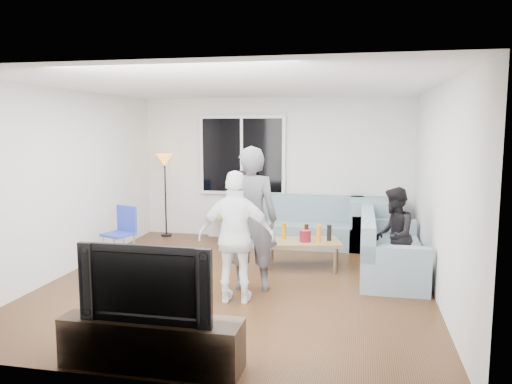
% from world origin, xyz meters
% --- Properties ---
extents(floor, '(5.00, 5.50, 0.04)m').
position_xyz_m(floor, '(0.00, 0.00, -0.02)').
color(floor, '#56351C').
rests_on(floor, ground).
extents(ceiling, '(5.00, 5.50, 0.04)m').
position_xyz_m(ceiling, '(0.00, 0.00, 2.62)').
color(ceiling, white).
rests_on(ceiling, ground).
extents(wall_back, '(5.00, 0.04, 2.60)m').
position_xyz_m(wall_back, '(0.00, 2.77, 1.30)').
color(wall_back, silver).
rests_on(wall_back, ground).
extents(wall_front, '(5.00, 0.04, 2.60)m').
position_xyz_m(wall_front, '(0.00, -2.77, 1.30)').
color(wall_front, silver).
rests_on(wall_front, ground).
extents(wall_left, '(0.04, 5.50, 2.60)m').
position_xyz_m(wall_left, '(-2.52, 0.00, 1.30)').
color(wall_left, silver).
rests_on(wall_left, ground).
extents(wall_right, '(0.04, 5.50, 2.60)m').
position_xyz_m(wall_right, '(2.52, 0.00, 1.30)').
color(wall_right, silver).
rests_on(wall_right, ground).
extents(window_frame, '(1.62, 0.06, 1.47)m').
position_xyz_m(window_frame, '(-0.60, 2.69, 1.55)').
color(window_frame, white).
rests_on(window_frame, wall_back).
extents(window_glass, '(1.50, 0.02, 1.35)m').
position_xyz_m(window_glass, '(-0.60, 2.65, 1.55)').
color(window_glass, black).
rests_on(window_glass, window_frame).
extents(window_mullion, '(0.05, 0.03, 1.35)m').
position_xyz_m(window_mullion, '(-0.60, 2.64, 1.55)').
color(window_mullion, white).
rests_on(window_mullion, window_frame).
extents(radiator, '(1.30, 0.12, 0.62)m').
position_xyz_m(radiator, '(-0.60, 2.65, 0.31)').
color(radiator, silver).
rests_on(radiator, floor).
extents(potted_plant, '(0.20, 0.16, 0.34)m').
position_xyz_m(potted_plant, '(-0.44, 2.62, 0.79)').
color(potted_plant, '#326729').
rests_on(potted_plant, radiator).
extents(vase, '(0.20, 0.20, 0.17)m').
position_xyz_m(vase, '(-0.80, 2.62, 0.70)').
color(vase, silver).
rests_on(vase, radiator).
extents(sofa_back_section, '(2.30, 0.85, 0.85)m').
position_xyz_m(sofa_back_section, '(0.48, 2.27, 0.42)').
color(sofa_back_section, slate).
rests_on(sofa_back_section, floor).
extents(sofa_right_section, '(2.00, 0.85, 0.85)m').
position_xyz_m(sofa_right_section, '(2.02, 0.78, 0.42)').
color(sofa_right_section, slate).
rests_on(sofa_right_section, floor).
extents(sofa_corner, '(0.85, 0.85, 0.85)m').
position_xyz_m(sofa_corner, '(1.84, 2.27, 0.42)').
color(sofa_corner, slate).
rests_on(sofa_corner, floor).
extents(cushion_yellow, '(0.43, 0.38, 0.14)m').
position_xyz_m(cushion_yellow, '(-0.90, 2.25, 0.51)').
color(cushion_yellow, gold).
rests_on(cushion_yellow, sofa_back_section).
extents(cushion_red, '(0.46, 0.44, 0.13)m').
position_xyz_m(cushion_red, '(-0.39, 2.33, 0.51)').
color(cushion_red, maroon).
rests_on(cushion_red, sofa_back_section).
extents(coffee_table, '(1.21, 0.84, 0.40)m').
position_xyz_m(coffee_table, '(0.74, 0.89, 0.20)').
color(coffee_table, olive).
rests_on(coffee_table, floor).
extents(pitcher, '(0.17, 0.17, 0.17)m').
position_xyz_m(pitcher, '(0.79, 0.84, 0.49)').
color(pitcher, maroon).
rests_on(pitcher, coffee_table).
extents(side_chair, '(0.51, 0.51, 0.86)m').
position_xyz_m(side_chair, '(-2.05, 0.56, 0.43)').
color(side_chair, '#293BB2').
rests_on(side_chair, floor).
extents(floor_lamp, '(0.32, 0.32, 1.56)m').
position_xyz_m(floor_lamp, '(-2.05, 2.47, 0.78)').
color(floor_lamp, orange).
rests_on(floor_lamp, floor).
extents(player_left, '(0.71, 0.50, 1.85)m').
position_xyz_m(player_left, '(0.22, -0.27, 0.92)').
color(player_left, '#4F4E54').
rests_on(player_left, floor).
extents(player_right, '(0.95, 0.45, 1.58)m').
position_xyz_m(player_right, '(0.15, -0.76, 0.79)').
color(player_right, white).
rests_on(player_right, floor).
extents(spectator_right, '(0.54, 0.67, 1.30)m').
position_xyz_m(spectator_right, '(2.02, 0.36, 0.65)').
color(spectator_right, black).
rests_on(spectator_right, floor).
extents(spectator_back, '(0.88, 0.57, 1.29)m').
position_xyz_m(spectator_back, '(-0.51, 2.30, 0.65)').
color(spectator_back, black).
rests_on(spectator_back, floor).
extents(tv_console, '(1.60, 0.40, 0.44)m').
position_xyz_m(tv_console, '(-0.18, -2.50, 0.22)').
color(tv_console, '#36261B').
rests_on(tv_console, floor).
extents(television, '(1.18, 0.15, 0.68)m').
position_xyz_m(television, '(-0.18, -2.50, 0.78)').
color(television, black).
rests_on(television, tv_console).
extents(bottle_d, '(0.07, 0.07, 0.26)m').
position_xyz_m(bottle_d, '(0.99, 0.81, 0.53)').
color(bottle_d, orange).
rests_on(bottle_d, coffee_table).
extents(bottle_c, '(0.07, 0.07, 0.21)m').
position_xyz_m(bottle_c, '(0.78, 1.07, 0.51)').
color(bottle_c, black).
rests_on(bottle_c, coffee_table).
extents(bottle_e, '(0.07, 0.07, 0.24)m').
position_xyz_m(bottle_e, '(1.13, 0.98, 0.52)').
color(bottle_e, black).
rests_on(bottle_e, coffee_table).
extents(bottle_a, '(0.07, 0.07, 0.24)m').
position_xyz_m(bottle_a, '(0.46, 0.94, 0.52)').
color(bottle_a, orange).
rests_on(bottle_a, coffee_table).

